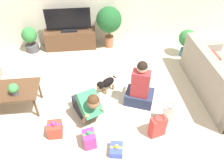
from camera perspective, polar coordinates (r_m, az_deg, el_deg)
name	(u,v)px	position (r m, az deg, el deg)	size (l,w,h in m)	color
ground_plane	(97,112)	(4.12, -3.86, -7.25)	(16.00, 16.00, 0.00)	beige
sofa_right	(218,81)	(4.79, 25.99, 0.71)	(0.84, 2.07, 0.82)	gray
coffee_table	(9,92)	(4.28, -25.28, -1.86)	(1.03, 0.61, 0.48)	brown
tv_console	(71,39)	(5.87, -10.71, 11.41)	(1.29, 0.39, 0.48)	brown
tv	(68,21)	(5.65, -11.34, 15.75)	(1.10, 0.20, 0.57)	black
potted_plant_corner_right	(187,40)	(5.64, 19.00, 10.90)	(0.41, 0.41, 0.69)	#336B84
potted_plant_back_left	(30,38)	(5.94, -20.60, 11.09)	(0.38, 0.38, 0.64)	#4C4C51
potted_plant_back_right	(109,21)	(5.62, -0.81, 16.10)	(0.63, 0.63, 1.06)	#A36042
person_kneeling	(88,105)	(3.79, -6.35, -5.42)	(0.59, 0.80, 0.77)	#23232D
person_sitting	(140,88)	(4.07, 7.35, -1.16)	(0.63, 0.60, 0.99)	#283351
dog	(106,83)	(4.36, -1.64, 0.16)	(0.43, 0.36, 0.34)	black
gift_box_a	(89,139)	(3.59, -5.97, -14.07)	(0.23, 0.26, 0.33)	#CC3389
gift_box_b	(55,129)	(3.82, -14.68, -11.34)	(0.23, 0.23, 0.31)	red
gift_box_c	(116,149)	(3.55, 1.13, -16.73)	(0.24, 0.27, 0.18)	#3D51BC
gift_bag_a	(158,126)	(3.72, 11.83, -10.80)	(0.29, 0.21, 0.42)	red
gift_bag_b	(168,114)	(3.96, 14.51, -7.50)	(0.21, 0.16, 0.40)	white
tabletop_plant	(14,89)	(4.03, -24.32, -1.16)	(0.17, 0.17, 0.22)	#4C4C51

